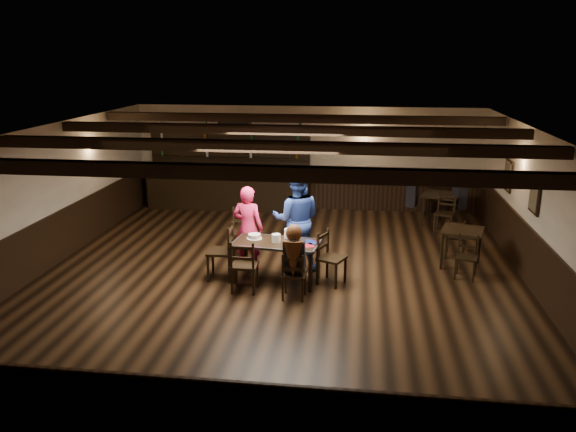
# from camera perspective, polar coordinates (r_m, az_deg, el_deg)

# --- Properties ---
(ground) EXTENTS (10.00, 10.00, 0.00)m
(ground) POSITION_cam_1_polar(r_m,az_deg,el_deg) (10.41, -0.90, -6.33)
(ground) COLOR black
(ground) RESTS_ON ground
(room_shell) EXTENTS (9.02, 10.02, 2.71)m
(room_shell) POSITION_cam_1_polar(r_m,az_deg,el_deg) (9.92, -0.86, 3.12)
(room_shell) COLOR beige
(room_shell) RESTS_ON ground
(dining_table) EXTENTS (1.61, 0.95, 0.75)m
(dining_table) POSITION_cam_1_polar(r_m,az_deg,el_deg) (10.06, -1.19, -3.09)
(dining_table) COLOR black
(dining_table) RESTS_ON ground
(chair_near_left) EXTENTS (0.44, 0.42, 0.94)m
(chair_near_left) POSITION_cam_1_polar(r_m,az_deg,el_deg) (9.64, -4.54, -4.75)
(chair_near_left) COLOR black
(chair_near_left) RESTS_ON ground
(chair_near_right) EXTENTS (0.40, 0.38, 0.83)m
(chair_near_right) POSITION_cam_1_polar(r_m,az_deg,el_deg) (9.37, 0.55, -5.77)
(chair_near_right) COLOR black
(chair_near_right) RESTS_ON ground
(chair_end_left) EXTENTS (0.48, 0.50, 1.03)m
(chair_end_left) POSITION_cam_1_polar(r_m,az_deg,el_deg) (10.27, -6.40, -3.16)
(chair_end_left) COLOR black
(chair_end_left) RESTS_ON ground
(chair_end_right) EXTENTS (0.57, 0.58, 0.96)m
(chair_end_right) POSITION_cam_1_polar(r_m,az_deg,el_deg) (10.05, 4.05, -3.78)
(chair_end_right) COLOR black
(chair_end_right) RESTS_ON ground
(chair_far_pushed) EXTENTS (0.54, 0.52, 0.99)m
(chair_far_pushed) POSITION_cam_1_polar(r_m,az_deg,el_deg) (11.46, -4.53, -1.18)
(chair_far_pushed) COLOR black
(chair_far_pushed) RESTS_ON ground
(woman_pink) EXTENTS (0.64, 0.47, 1.62)m
(woman_pink) POSITION_cam_1_polar(r_m,az_deg,el_deg) (10.66, -4.09, -1.21)
(woman_pink) COLOR #FF3489
(woman_pink) RESTS_ON ground
(man_blue) EXTENTS (0.97, 0.77, 1.93)m
(man_blue) POSITION_cam_1_polar(r_m,az_deg,el_deg) (10.61, 0.87, -0.37)
(man_blue) COLOR navy
(man_blue) RESTS_ON ground
(seated_person) EXTENTS (0.36, 0.53, 0.87)m
(seated_person) POSITION_cam_1_polar(r_m,az_deg,el_deg) (9.28, 0.60, -3.54)
(seated_person) COLOR black
(seated_person) RESTS_ON ground
(cake) EXTENTS (0.28, 0.28, 0.09)m
(cake) POSITION_cam_1_polar(r_m,az_deg,el_deg) (10.20, -3.44, -2.10)
(cake) COLOR white
(cake) RESTS_ON dining_table
(plate_stack_a) EXTENTS (0.16, 0.16, 0.15)m
(plate_stack_a) POSITION_cam_1_polar(r_m,az_deg,el_deg) (10.00, -1.21, -2.25)
(plate_stack_a) COLOR white
(plate_stack_a) RESTS_ON dining_table
(plate_stack_b) EXTENTS (0.19, 0.19, 0.23)m
(plate_stack_b) POSITION_cam_1_polar(r_m,az_deg,el_deg) (10.02, 0.16, -1.95)
(plate_stack_b) COLOR white
(plate_stack_b) RESTS_ON dining_table
(tea_light) EXTENTS (0.05, 0.05, 0.06)m
(tea_light) POSITION_cam_1_polar(r_m,az_deg,el_deg) (10.13, -0.88, -2.29)
(tea_light) COLOR #A5A8AD
(tea_light) RESTS_ON dining_table
(salt_shaker) EXTENTS (0.04, 0.04, 0.09)m
(salt_shaker) POSITION_cam_1_polar(r_m,az_deg,el_deg) (9.84, 0.83, -2.73)
(salt_shaker) COLOR silver
(salt_shaker) RESTS_ON dining_table
(pepper_shaker) EXTENTS (0.03, 0.03, 0.08)m
(pepper_shaker) POSITION_cam_1_polar(r_m,az_deg,el_deg) (9.86, 1.19, -2.72)
(pepper_shaker) COLOR #A5A8AD
(pepper_shaker) RESTS_ON dining_table
(drink_glass) EXTENTS (0.08, 0.08, 0.12)m
(drink_glass) POSITION_cam_1_polar(r_m,az_deg,el_deg) (10.04, 0.84, -2.25)
(drink_glass) COLOR silver
(drink_glass) RESTS_ON dining_table
(menu_red) EXTENTS (0.41, 0.35, 0.00)m
(menu_red) POSITION_cam_1_polar(r_m,az_deg,el_deg) (9.83, 1.64, -3.02)
(menu_red) COLOR maroon
(menu_red) RESTS_ON dining_table
(menu_blue) EXTENTS (0.36, 0.34, 0.00)m
(menu_blue) POSITION_cam_1_polar(r_m,az_deg,el_deg) (10.02, 2.26, -2.64)
(menu_blue) COLOR #101853
(menu_blue) RESTS_ON dining_table
(bar_counter) EXTENTS (4.48, 0.70, 2.20)m
(bar_counter) POSITION_cam_1_polar(r_m,az_deg,el_deg) (15.01, -6.03, 3.50)
(bar_counter) COLOR black
(bar_counter) RESTS_ON ground
(back_table_a) EXTENTS (0.93, 0.93, 0.75)m
(back_table_a) POSITION_cam_1_polar(r_m,az_deg,el_deg) (11.28, 17.27, -1.82)
(back_table_a) COLOR black
(back_table_a) RESTS_ON ground
(back_table_b) EXTENTS (1.08, 1.08, 0.75)m
(back_table_b) POSITION_cam_1_polar(r_m,az_deg,el_deg) (13.98, 15.32, 1.78)
(back_table_b) COLOR black
(back_table_b) RESTS_ON ground
(bg_patron_left) EXTENTS (0.31, 0.41, 0.74)m
(bg_patron_left) POSITION_cam_1_polar(r_m,az_deg,el_deg) (13.74, 12.50, 2.50)
(bg_patron_left) COLOR black
(bg_patron_left) RESTS_ON ground
(bg_patron_right) EXTENTS (0.31, 0.41, 0.75)m
(bg_patron_right) POSITION_cam_1_polar(r_m,az_deg,el_deg) (13.83, 17.06, 2.28)
(bg_patron_right) COLOR black
(bg_patron_right) RESTS_ON ground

